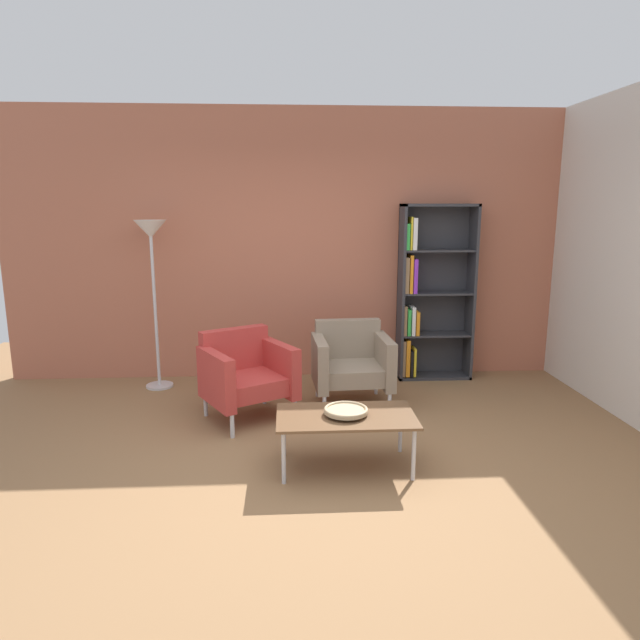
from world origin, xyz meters
The scene contains 8 objects.
ground_plane centered at (0.00, 0.00, 0.00)m, with size 8.32×8.32×0.00m, color olive.
brick_back_panel centered at (0.00, 2.46, 1.45)m, with size 6.40×0.12×2.90m, color #B2664C.
bookshelf_tall centered at (1.36, 2.25, 0.92)m, with size 0.80×0.30×1.90m.
coffee_table_low centered at (0.24, 0.10, 0.37)m, with size 1.00×0.56×0.40m.
decorative_bowl centered at (0.24, 0.10, 0.43)m, with size 0.32×0.32×0.05m.
armchair_spare_guest centered at (0.43, 1.45, 0.41)m, with size 0.75×0.70×0.78m.
armchair_near_window centered at (-0.55, 1.13, 0.41)m, with size 0.93×0.91×0.78m.
floor_lamp_torchiere centered at (-1.53, 2.05, 1.45)m, with size 0.32×0.32×1.74m.
Camera 1 is at (-0.17, -3.68, 1.88)m, focal length 31.32 mm.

